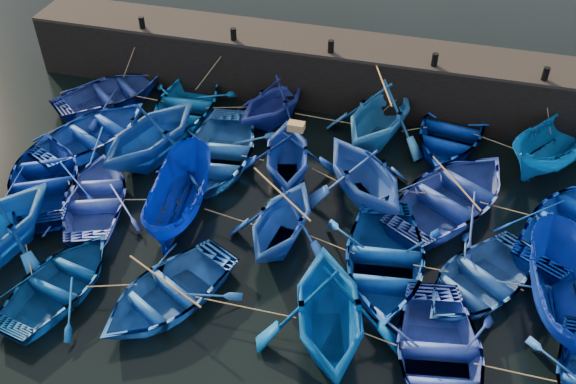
% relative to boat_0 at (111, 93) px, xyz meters
% --- Properties ---
extents(ground, '(120.00, 120.00, 0.00)m').
position_rel_boat_0_xyz_m(ground, '(8.90, -7.65, -0.49)').
color(ground, black).
rests_on(ground, ground).
extents(quay_wall, '(26.00, 2.50, 2.50)m').
position_rel_boat_0_xyz_m(quay_wall, '(8.90, 2.85, 0.76)').
color(quay_wall, black).
rests_on(quay_wall, ground).
extents(quay_top, '(26.00, 2.50, 0.12)m').
position_rel_boat_0_xyz_m(quay_top, '(8.90, 2.85, 2.07)').
color(quay_top, black).
rests_on(quay_top, quay_wall).
extents(bollard_0, '(0.24, 0.24, 0.50)m').
position_rel_boat_0_xyz_m(bollard_0, '(0.90, 1.95, 2.38)').
color(bollard_0, black).
rests_on(bollard_0, quay_top).
extents(bollard_1, '(0.24, 0.24, 0.50)m').
position_rel_boat_0_xyz_m(bollard_1, '(4.90, 1.95, 2.38)').
color(bollard_1, black).
rests_on(bollard_1, quay_top).
extents(bollard_2, '(0.24, 0.24, 0.50)m').
position_rel_boat_0_xyz_m(bollard_2, '(8.90, 1.95, 2.38)').
color(bollard_2, black).
rests_on(bollard_2, quay_top).
extents(bollard_3, '(0.24, 0.24, 0.50)m').
position_rel_boat_0_xyz_m(bollard_3, '(12.90, 1.95, 2.38)').
color(bollard_3, black).
rests_on(bollard_3, quay_top).
extents(bollard_4, '(0.24, 0.24, 0.50)m').
position_rel_boat_0_xyz_m(bollard_4, '(16.90, 1.95, 2.38)').
color(bollard_4, black).
rests_on(bollard_4, quay_top).
extents(boat_0, '(5.64, 5.81, 0.98)m').
position_rel_boat_0_xyz_m(boat_0, '(0.00, 0.00, 0.00)').
color(boat_0, navy).
rests_on(boat_0, ground).
extents(boat_1, '(4.03, 5.36, 1.05)m').
position_rel_boat_0_xyz_m(boat_1, '(3.38, -0.11, 0.04)').
color(boat_1, '#095598').
rests_on(boat_1, ground).
extents(boat_2, '(4.53, 4.79, 1.98)m').
position_rel_boat_0_xyz_m(boat_2, '(6.97, 0.45, 0.50)').
color(boat_2, navy).
rests_on(boat_2, ground).
extents(boat_3, '(5.21, 5.64, 2.47)m').
position_rel_boat_0_xyz_m(boat_3, '(11.24, 0.33, 0.74)').
color(boat_3, blue).
rests_on(boat_3, ground).
extents(boat_4, '(4.40, 5.62, 1.06)m').
position_rel_boat_0_xyz_m(boat_4, '(13.94, 0.86, 0.04)').
color(boat_4, navy).
rests_on(boat_4, ground).
extents(boat_5, '(4.30, 5.15, 1.91)m').
position_rel_boat_0_xyz_m(boat_5, '(17.65, 0.13, 0.47)').
color(boat_5, '#0758A1').
rests_on(boat_5, ground).
extents(boat_6, '(5.31, 5.97, 1.02)m').
position_rel_boat_0_xyz_m(boat_6, '(0.71, -2.80, 0.02)').
color(boat_6, '#113DAD').
rests_on(boat_6, ground).
extents(boat_7, '(5.42, 5.85, 2.52)m').
position_rel_boat_0_xyz_m(boat_7, '(3.35, -3.13, 0.77)').
color(boat_7, navy).
rests_on(boat_7, ground).
extents(boat_8, '(4.41, 5.74, 1.11)m').
position_rel_boat_0_xyz_m(boat_8, '(5.78, -2.76, 0.06)').
color(boat_8, '#1F5AAF').
rests_on(boat_8, ground).
extents(boat_9, '(4.40, 4.79, 2.12)m').
position_rel_boat_0_xyz_m(boat_9, '(8.44, -2.81, 0.57)').
color(boat_9, navy).
rests_on(boat_9, ground).
extents(boat_10, '(5.73, 5.80, 2.31)m').
position_rel_boat_0_xyz_m(boat_10, '(11.29, -3.29, 0.67)').
color(boat_10, '#1D47AA').
rests_on(boat_10, ground).
extents(boat_11, '(6.43, 7.00, 1.19)m').
position_rel_boat_0_xyz_m(boat_11, '(14.30, -3.11, 0.10)').
color(boat_11, navy).
rests_on(boat_11, ground).
extents(boat_13, '(5.66, 6.26, 1.07)m').
position_rel_boat_0_xyz_m(boat_13, '(0.40, -5.71, 0.04)').
color(boat_13, navy).
rests_on(boat_13, ground).
extents(boat_14, '(4.61, 5.38, 0.94)m').
position_rel_boat_0_xyz_m(boat_14, '(2.60, -6.14, -0.02)').
color(boat_14, blue).
rests_on(boat_14, ground).
extents(boat_15, '(2.16, 4.72, 1.77)m').
position_rel_boat_0_xyz_m(boat_15, '(5.51, -5.83, 0.39)').
color(boat_15, '#001A93').
rests_on(boat_15, ground).
extents(boat_16, '(3.87, 4.34, 2.07)m').
position_rel_boat_0_xyz_m(boat_16, '(9.14, -6.15, 0.54)').
color(boat_16, '#1645AB').
rests_on(boat_16, ground).
extents(boat_17, '(4.40, 5.68, 1.09)m').
position_rel_boat_0_xyz_m(boat_17, '(12.48, -6.56, 0.05)').
color(boat_17, '#083E93').
rests_on(boat_17, ground).
extents(boat_18, '(5.31, 5.66, 0.96)m').
position_rel_boat_0_xyz_m(boat_18, '(15.32, -6.57, -0.01)').
color(boat_18, '#1F4D90').
rests_on(boat_18, ground).
extents(boat_19, '(2.36, 4.89, 1.82)m').
position_rel_boat_0_xyz_m(boat_19, '(17.48, -6.74, 0.42)').
color(boat_19, navy).
rests_on(boat_19, ground).
extents(boat_21, '(3.84, 4.81, 0.89)m').
position_rel_boat_0_xyz_m(boat_21, '(3.40, -9.91, -0.05)').
color(boat_21, navy).
rests_on(boat_21, ground).
extents(boat_22, '(5.01, 5.56, 0.95)m').
position_rel_boat_0_xyz_m(boat_22, '(6.59, -9.44, -0.02)').
color(boat_22, '#174EA4').
rests_on(boat_22, ground).
extents(boat_23, '(5.19, 5.62, 2.45)m').
position_rel_boat_0_xyz_m(boat_23, '(11.37, -9.41, 0.73)').
color(boat_23, '#004AA6').
rests_on(boat_23, ground).
extents(boat_24, '(4.32, 5.45, 1.02)m').
position_rel_boat_0_xyz_m(boat_24, '(14.40, -9.64, 0.02)').
color(boat_24, blue).
rests_on(boat_24, ground).
extents(wooden_crate, '(0.57, 0.36, 0.28)m').
position_rel_boat_0_xyz_m(wooden_crate, '(8.74, -2.81, 1.76)').
color(wooden_crate, '#9B7844').
rests_on(wooden_crate, boat_9).
extents(mooring_ropes, '(17.70, 12.01, 2.10)m').
position_rel_boat_0_xyz_m(mooring_ropes, '(9.29, -2.61, 0.39)').
color(mooring_ropes, tan).
rests_on(mooring_ropes, ground).
extents(loose_oars, '(9.97, 11.85, 1.58)m').
position_rel_boat_0_xyz_m(loose_oars, '(10.32, -4.59, 1.21)').
color(loose_oars, '#99724C').
rests_on(loose_oars, ground).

